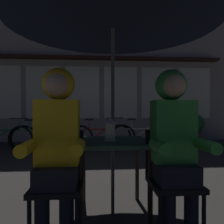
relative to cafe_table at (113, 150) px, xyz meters
name	(u,v)px	position (x,y,z in m)	size (l,w,h in m)	color
ground_plane	(113,213)	(0.00, 0.00, -0.64)	(60.00, 60.00, 0.00)	#2D2B28
cafe_table	(113,150)	(0.00, 0.00, 0.00)	(0.72, 0.72, 0.74)	#42664C
patio_umbrella	(113,9)	(0.00, 0.00, 1.42)	(2.10, 2.10, 2.31)	#4C4C51
lantern	(110,129)	(-0.03, -0.05, 0.22)	(0.11, 0.11, 0.23)	white
chair_left	(59,177)	(-0.48, -0.37, -0.15)	(0.40, 0.40, 0.87)	black
chair_right	(171,175)	(0.48, -0.37, -0.15)	(0.40, 0.40, 0.87)	black
person_left_hooded	(57,135)	(-0.48, -0.43, 0.21)	(0.45, 0.56, 1.40)	black
person_right_hooded	(174,134)	(0.48, -0.43, 0.21)	(0.45, 0.56, 1.40)	black
shopfront_building	(83,49)	(-0.60, 5.39, 2.45)	(10.00, 0.93, 6.20)	#9E9389
bicycle_nearest	(2,138)	(-2.45, 3.34, -0.29)	(1.68, 0.17, 0.84)	black
bicycle_second	(40,139)	(-1.48, 3.13, -0.29)	(1.65, 0.40, 0.84)	black
bicycle_third	(100,137)	(-0.06, 3.42, -0.29)	(1.66, 0.37, 0.84)	black
bicycle_fourth	(142,137)	(1.04, 3.41, -0.29)	(1.68, 0.09, 0.84)	black
potted_plant	(194,126)	(2.76, 4.17, -0.09)	(0.60, 0.60, 0.92)	brown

